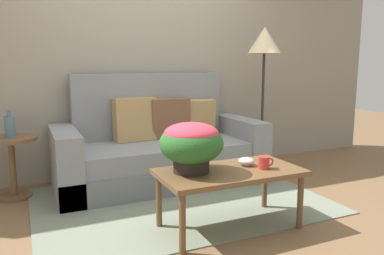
% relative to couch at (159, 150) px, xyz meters
% --- Properties ---
extents(ground_plane, '(14.00, 14.00, 0.00)m').
position_rel_couch_xyz_m(ground_plane, '(-0.03, -0.81, -0.33)').
color(ground_plane, brown).
extents(wall_back, '(6.40, 0.12, 2.72)m').
position_rel_couch_xyz_m(wall_back, '(-0.03, 0.47, 1.03)').
color(wall_back, gray).
rests_on(wall_back, ground).
extents(area_rug, '(2.46, 1.75, 0.01)m').
position_rel_couch_xyz_m(area_rug, '(-0.03, -0.63, -0.33)').
color(area_rug, gray).
rests_on(area_rug, ground).
extents(couch, '(2.07, 0.89, 1.11)m').
position_rel_couch_xyz_m(couch, '(0.00, 0.00, 0.00)').
color(couch, slate).
rests_on(couch, ground).
extents(coffee_table, '(1.05, 0.55, 0.45)m').
position_rel_couch_xyz_m(coffee_table, '(0.09, -1.29, 0.07)').
color(coffee_table, brown).
rests_on(coffee_table, ground).
extents(side_table, '(0.45, 0.45, 0.56)m').
position_rel_couch_xyz_m(side_table, '(-1.37, 0.08, 0.06)').
color(side_table, brown).
rests_on(side_table, ground).
extents(floor_lamp, '(0.37, 0.37, 1.60)m').
position_rel_couch_xyz_m(floor_lamp, '(1.22, -0.06, 1.02)').
color(floor_lamp, '#2D2823').
rests_on(floor_lamp, ground).
extents(potted_plant, '(0.46, 0.46, 0.36)m').
position_rel_couch_xyz_m(potted_plant, '(-0.19, -1.22, 0.33)').
color(potted_plant, black).
rests_on(potted_plant, coffee_table).
extents(coffee_mug, '(0.13, 0.08, 0.09)m').
position_rel_couch_xyz_m(coffee_mug, '(0.34, -1.37, 0.16)').
color(coffee_mug, red).
rests_on(coffee_mug, coffee_table).
extents(snack_bowl, '(0.12, 0.12, 0.06)m').
position_rel_couch_xyz_m(snack_bowl, '(0.26, -1.24, 0.15)').
color(snack_bowl, silver).
rests_on(snack_bowl, coffee_table).
extents(table_vase, '(0.09, 0.09, 0.25)m').
position_rel_couch_xyz_m(table_vase, '(-1.37, 0.08, 0.33)').
color(table_vase, slate).
rests_on(table_vase, side_table).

